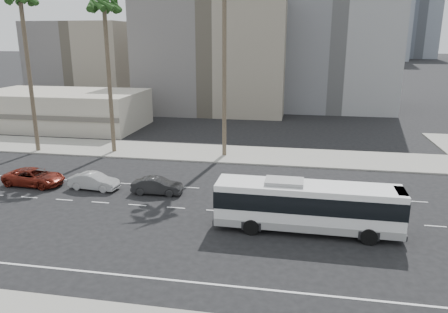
% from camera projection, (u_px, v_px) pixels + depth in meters
% --- Properties ---
extents(ground, '(700.00, 700.00, 0.00)m').
position_uv_depth(ground, '(257.00, 214.00, 30.59)').
color(ground, black).
rests_on(ground, ground).
extents(sidewalk_north, '(120.00, 7.00, 0.15)m').
position_uv_depth(sidewalk_north, '(272.00, 156.00, 45.27)').
color(sidewalk_north, gray).
rests_on(sidewalk_north, ground).
extents(commercial_low, '(22.00, 12.16, 5.00)m').
position_uv_depth(commercial_low, '(63.00, 109.00, 59.72)').
color(commercial_low, '#B0A897').
rests_on(commercial_low, ground).
extents(midrise_beige_west, '(24.00, 18.00, 18.00)m').
position_uv_depth(midrise_beige_west, '(216.00, 57.00, 72.90)').
color(midrise_beige_west, slate).
rests_on(midrise_beige_west, ground).
extents(midrise_gray_center, '(20.00, 20.00, 26.00)m').
position_uv_depth(midrise_gray_center, '(335.00, 33.00, 75.03)').
color(midrise_gray_center, slate).
rests_on(midrise_gray_center, ground).
extents(midrise_beige_far, '(18.00, 16.00, 15.00)m').
position_uv_depth(midrise_beige_far, '(89.00, 63.00, 82.52)').
color(midrise_beige_far, slate).
rests_on(midrise_beige_far, ground).
extents(highrise_far, '(22.00, 22.00, 60.00)m').
position_uv_depth(highrise_far, '(419.00, 7.00, 257.01)').
color(highrise_far, slate).
rests_on(highrise_far, ground).
extents(city_bus, '(11.84, 2.90, 3.39)m').
position_uv_depth(city_bus, '(307.00, 205.00, 27.45)').
color(city_bus, white).
rests_on(city_bus, ground).
extents(car_a, '(1.61, 4.13, 1.34)m').
position_uv_depth(car_a, '(157.00, 186.00, 34.36)').
color(car_a, '#232324').
rests_on(car_a, ground).
extents(car_b, '(1.81, 4.27, 1.37)m').
position_uv_depth(car_b, '(94.00, 181.00, 35.38)').
color(car_b, '#A7A7A7').
rests_on(car_b, ground).
extents(car_c, '(2.72, 5.31, 1.44)m').
position_uv_depth(car_c, '(34.00, 177.00, 36.37)').
color(car_c, maroon).
rests_on(car_c, ground).
extents(palm_mid, '(5.42, 5.42, 16.72)m').
position_uv_depth(palm_mid, '(104.00, 8.00, 42.95)').
color(palm_mid, brown).
rests_on(palm_mid, ground).
extents(palm_far, '(5.05, 5.05, 17.37)m').
position_uv_depth(palm_far, '(20.00, 1.00, 43.13)').
color(palm_far, brown).
rests_on(palm_far, ground).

